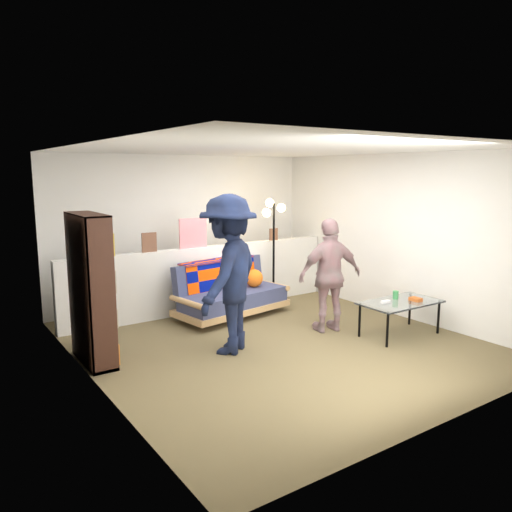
{
  "coord_description": "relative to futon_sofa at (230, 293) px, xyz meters",
  "views": [
    {
      "loc": [
        -3.61,
        -4.88,
        2.13
      ],
      "look_at": [
        0.0,
        0.4,
        1.05
      ],
      "focal_mm": 35.0,
      "sensor_mm": 36.0,
      "label": 1
    }
  ],
  "objects": [
    {
      "name": "person_right",
      "position": [
        0.73,
        -1.37,
        0.42
      ],
      "size": [
        0.96,
        0.58,
        1.53
      ],
      "primitive_type": "imported",
      "rotation": [
        0.0,
        0.0,
        2.89
      ],
      "color": "#C68089",
      "rests_on": "ground"
    },
    {
      "name": "ground",
      "position": [
        -0.17,
        -1.32,
        -0.34
      ],
      "size": [
        5.0,
        5.0,
        0.0
      ],
      "primitive_type": "plane",
      "color": "brown",
      "rests_on": "ground"
    },
    {
      "name": "futon_sofa",
      "position": [
        0.0,
        0.0,
        0.0
      ],
      "size": [
        1.81,
        1.05,
        0.73
      ],
      "color": "tan",
      "rests_on": "ground"
    },
    {
      "name": "floor_lamp",
      "position": [
        0.96,
        0.24,
        0.87
      ],
      "size": [
        0.39,
        0.32,
        1.7
      ],
      "color": "black",
      "rests_on": "ground"
    },
    {
      "name": "coffee_table",
      "position": [
        1.37,
        -2.04,
        0.08
      ],
      "size": [
        1.1,
        0.62,
        0.56
      ],
      "color": "black",
      "rests_on": "ground"
    },
    {
      "name": "half_wall_ledge",
      "position": [
        -0.17,
        0.48,
        0.16
      ],
      "size": [
        4.45,
        0.15,
        1.0
      ],
      "primitive_type": "cube",
      "color": "silver",
      "rests_on": "ground"
    },
    {
      "name": "bookshelf",
      "position": [
        -2.25,
        -0.71,
        0.45
      ],
      "size": [
        0.28,
        0.84,
        1.69
      ],
      "color": "black",
      "rests_on": "ground"
    },
    {
      "name": "person_left",
      "position": [
        -0.8,
        -1.27,
        0.6
      ],
      "size": [
        1.39,
        1.28,
        1.88
      ],
      "primitive_type": "imported",
      "rotation": [
        0.0,
        0.0,
        3.77
      ],
      "color": "black",
      "rests_on": "ground"
    },
    {
      "name": "ledge_decor",
      "position": [
        -0.39,
        0.46,
        0.83
      ],
      "size": [
        2.97,
        0.02,
        0.45
      ],
      "color": "brown",
      "rests_on": "half_wall_ledge"
    },
    {
      "name": "room_shell",
      "position": [
        -0.17,
        -0.85,
        1.33
      ],
      "size": [
        4.6,
        5.05,
        2.45
      ],
      "color": "silver",
      "rests_on": "ground"
    }
  ]
}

